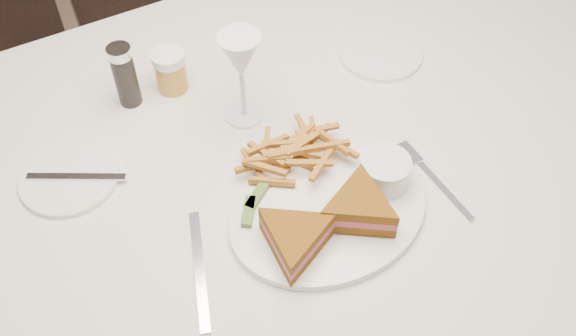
{
  "coord_description": "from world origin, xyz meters",
  "views": [
    {
      "loc": [
        -0.67,
        -0.73,
        1.56
      ],
      "look_at": [
        -0.4,
        -0.15,
        0.8
      ],
      "focal_mm": 40.0,
      "sensor_mm": 36.0,
      "label": 1
    }
  ],
  "objects": [
    {
      "name": "chair_far",
      "position": [
        -0.34,
        0.89,
        0.3
      ],
      "size": [
        0.59,
        0.55,
        0.59
      ],
      "primitive_type": "imported",
      "rotation": [
        0.0,
        0.0,
        3.11
      ],
      "color": "#47362B",
      "rests_on": "ground"
    },
    {
      "name": "table_setting",
      "position": [
        -0.38,
        -0.13,
        0.79
      ],
      "size": [
        0.78,
        0.61,
        0.18
      ],
      "color": "white",
      "rests_on": "table"
    },
    {
      "name": "ground",
      "position": [
        0.0,
        0.0,
        0.0
      ],
      "size": [
        5.0,
        5.0,
        0.0
      ],
      "primitive_type": "plane",
      "color": "black",
      "rests_on": "ground"
    },
    {
      "name": "table",
      "position": [
        -0.4,
        -0.1,
        0.38
      ],
      "size": [
        1.65,
        1.17,
        0.75
      ],
      "primitive_type": "cube",
      "rotation": [
        0.0,
        0.0,
        0.08
      ],
      "color": "silver",
      "rests_on": "ground"
    }
  ]
}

